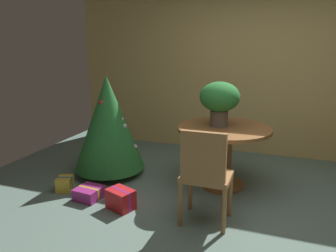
# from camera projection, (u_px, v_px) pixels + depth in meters

# --- Properties ---
(ground_plane) EXTENTS (6.60, 6.60, 0.00)m
(ground_plane) POSITION_uv_depth(u_px,v_px,m) (232.00, 219.00, 3.22)
(ground_plane) COLOR slate
(back_wall_panel) EXTENTS (6.00, 0.10, 2.60)m
(back_wall_panel) POSITION_uv_depth(u_px,v_px,m) (260.00, 70.00, 4.91)
(back_wall_panel) COLOR tan
(back_wall_panel) RESTS_ON ground_plane
(round_dining_table) EXTENTS (1.10, 1.10, 0.74)m
(round_dining_table) POSITION_uv_depth(u_px,v_px,m) (224.00, 145.00, 3.85)
(round_dining_table) COLOR brown
(round_dining_table) RESTS_ON ground_plane
(flower_vase) EXTENTS (0.47, 0.47, 0.52)m
(flower_vase) POSITION_uv_depth(u_px,v_px,m) (220.00, 99.00, 3.77)
(flower_vase) COLOR #665B51
(flower_vase) RESTS_ON round_dining_table
(wooden_chair_near) EXTENTS (0.46, 0.38, 0.95)m
(wooden_chair_near) POSITION_uv_depth(u_px,v_px,m) (205.00, 172.00, 3.00)
(wooden_chair_near) COLOR #9E6B3D
(wooden_chair_near) RESTS_ON ground_plane
(holiday_tree) EXTENTS (0.92, 0.92, 1.31)m
(holiday_tree) POSITION_uv_depth(u_px,v_px,m) (108.00, 123.00, 4.20)
(holiday_tree) COLOR brown
(holiday_tree) RESTS_ON ground_plane
(gift_box_red) EXTENTS (0.33, 0.29, 0.21)m
(gift_box_red) POSITION_uv_depth(u_px,v_px,m) (121.00, 199.00, 3.41)
(gift_box_red) COLOR red
(gift_box_red) RESTS_ON ground_plane
(gift_box_purple) EXTENTS (0.29, 0.29, 0.13)m
(gift_box_purple) POSITION_uv_depth(u_px,v_px,m) (89.00, 193.00, 3.64)
(gift_box_purple) COLOR #9E287A
(gift_box_purple) RESTS_ON ground_plane
(gift_box_gold) EXTENTS (0.23, 0.24, 0.17)m
(gift_box_gold) POSITION_uv_depth(u_px,v_px,m) (65.00, 184.00, 3.83)
(gift_box_gold) COLOR gold
(gift_box_gold) RESTS_ON ground_plane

